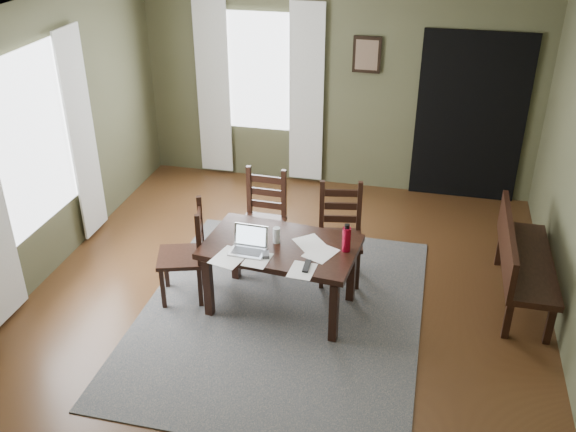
% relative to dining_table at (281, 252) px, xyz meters
% --- Properties ---
extents(ground, '(5.00, 6.00, 0.01)m').
position_rel_dining_table_xyz_m(ground, '(0.02, -0.11, -0.62)').
color(ground, '#492C16').
extents(room_shell, '(5.02, 6.02, 2.71)m').
position_rel_dining_table_xyz_m(room_shell, '(0.02, -0.11, 1.19)').
color(room_shell, '#4D4E33').
rests_on(room_shell, ground).
extents(rug, '(2.60, 3.20, 0.01)m').
position_rel_dining_table_xyz_m(rug, '(0.02, -0.11, -0.61)').
color(rug, '#474747').
rests_on(rug, ground).
extents(dining_table, '(1.46, 0.96, 0.69)m').
position_rel_dining_table_xyz_m(dining_table, '(0.00, 0.00, 0.00)').
color(dining_table, black).
rests_on(dining_table, rug).
extents(chair_end, '(0.54, 0.54, 0.99)m').
position_rel_dining_table_xyz_m(chair_end, '(-0.92, -0.03, -0.13)').
color(chair_end, black).
rests_on(chair_end, rug).
extents(chair_back_left, '(0.45, 0.46, 1.01)m').
position_rel_dining_table_xyz_m(chair_back_left, '(-0.39, 0.78, -0.12)').
color(chair_back_left, black).
rests_on(chair_back_left, rug).
extents(chair_back_right, '(0.51, 0.51, 1.00)m').
position_rel_dining_table_xyz_m(chair_back_right, '(0.45, 0.66, -0.12)').
color(chair_back_right, black).
rests_on(chair_back_right, rug).
extents(bench, '(0.47, 1.46, 0.82)m').
position_rel_dining_table_xyz_m(bench, '(2.17, 0.65, -0.13)').
color(bench, black).
rests_on(bench, ground).
extents(laptop, '(0.32, 0.26, 0.21)m').
position_rel_dining_table_xyz_m(laptop, '(-0.26, -0.16, 0.14)').
color(laptop, '#B7B7BC').
rests_on(laptop, dining_table).
extents(computer_mouse, '(0.09, 0.11, 0.03)m').
position_rel_dining_table_xyz_m(computer_mouse, '(-0.08, -0.24, 0.10)').
color(computer_mouse, '#3F3F42').
rests_on(computer_mouse, dining_table).
extents(tv_remote, '(0.06, 0.19, 0.02)m').
position_rel_dining_table_xyz_m(tv_remote, '(0.31, -0.32, 0.10)').
color(tv_remote, black).
rests_on(tv_remote, dining_table).
extents(drinking_glass, '(0.08, 0.08, 0.15)m').
position_rel_dining_table_xyz_m(drinking_glass, '(-0.05, 0.02, 0.16)').
color(drinking_glass, silver).
rests_on(drinking_glass, dining_table).
extents(water_bottle, '(0.08, 0.08, 0.27)m').
position_rel_dining_table_xyz_m(water_bottle, '(0.59, 0.03, 0.21)').
color(water_bottle, '#B30D2A').
rests_on(water_bottle, dining_table).
extents(paper_a, '(0.33, 0.39, 0.00)m').
position_rel_dining_table_xyz_m(paper_a, '(-0.39, -0.32, 0.09)').
color(paper_a, white).
rests_on(paper_a, dining_table).
extents(paper_b, '(0.23, 0.29, 0.00)m').
position_rel_dining_table_xyz_m(paper_b, '(0.28, -0.38, 0.09)').
color(paper_b, white).
rests_on(paper_b, dining_table).
extents(paper_c, '(0.38, 0.39, 0.00)m').
position_rel_dining_table_xyz_m(paper_c, '(0.27, 0.07, 0.09)').
color(paper_c, white).
rests_on(paper_c, dining_table).
extents(paper_d, '(0.33, 0.36, 0.00)m').
position_rel_dining_table_xyz_m(paper_d, '(0.38, -0.07, 0.09)').
color(paper_d, white).
rests_on(paper_d, dining_table).
extents(paper_e, '(0.23, 0.29, 0.00)m').
position_rel_dining_table_xyz_m(paper_e, '(-0.14, -0.30, 0.09)').
color(paper_e, white).
rests_on(paper_e, dining_table).
extents(window_left, '(0.01, 1.30, 1.70)m').
position_rel_dining_table_xyz_m(window_left, '(-2.45, 0.09, 0.83)').
color(window_left, white).
rests_on(window_left, ground).
extents(window_back, '(1.00, 0.01, 1.50)m').
position_rel_dining_table_xyz_m(window_back, '(-0.98, 2.86, 0.83)').
color(window_back, white).
rests_on(window_back, ground).
extents(curtain_left_far, '(0.03, 0.48, 2.30)m').
position_rel_dining_table_xyz_m(curtain_left_far, '(-2.42, 0.91, 0.58)').
color(curtain_left_far, silver).
rests_on(curtain_left_far, ground).
extents(curtain_back_left, '(0.44, 0.03, 2.30)m').
position_rel_dining_table_xyz_m(curtain_back_left, '(-1.60, 2.83, 0.58)').
color(curtain_back_left, silver).
rests_on(curtain_back_left, ground).
extents(curtain_back_right, '(0.44, 0.03, 2.30)m').
position_rel_dining_table_xyz_m(curtain_back_right, '(-0.36, 2.83, 0.58)').
color(curtain_back_right, silver).
rests_on(curtain_back_right, ground).
extents(framed_picture, '(0.34, 0.03, 0.44)m').
position_rel_dining_table_xyz_m(framed_picture, '(0.37, 2.86, 1.13)').
color(framed_picture, black).
rests_on(framed_picture, ground).
extents(doorway_back, '(1.30, 0.03, 2.10)m').
position_rel_dining_table_xyz_m(doorway_back, '(1.67, 2.86, 0.43)').
color(doorway_back, black).
rests_on(doorway_back, ground).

